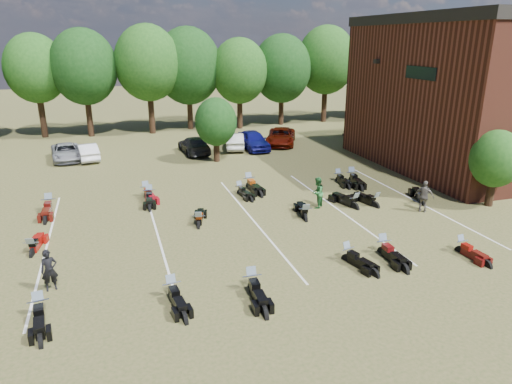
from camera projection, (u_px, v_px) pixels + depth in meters
name	position (u px, v px, depth m)	size (l,w,h in m)	color
ground	(331.00, 235.00, 22.14)	(160.00, 160.00, 0.00)	brown
car_1	(87.00, 152.00, 35.78)	(1.40, 4.02, 1.32)	silver
car_2	(66.00, 152.00, 35.70)	(2.11, 4.59, 1.27)	gray
car_3	(194.00, 145.00, 37.82)	(1.94, 4.78, 1.39)	black
car_4	(253.00, 140.00, 39.17)	(1.89, 4.71, 1.60)	#0D0E5D
car_5	(235.00, 141.00, 39.35)	(1.47, 4.22, 1.39)	#9D9D99
car_6	(281.00, 137.00, 40.99)	(2.41, 5.23, 1.45)	#500E04
car_7	(367.00, 131.00, 43.26)	(2.06, 5.07, 1.47)	#313136
person_black	(49.00, 270.00, 17.08)	(0.60, 0.39, 1.64)	black
person_green	(317.00, 193.00, 25.50)	(0.86, 0.67, 1.78)	#26672F
person_grey	(424.00, 196.00, 24.89)	(1.04, 0.43, 1.77)	#5B554E
motorcycle_0	(41.00, 316.00, 15.65)	(0.72, 2.26, 1.26)	black
motorcycle_2	(172.00, 298.00, 16.79)	(0.71, 2.22, 1.23)	black
motorcycle_3	(252.00, 291.00, 17.26)	(0.75, 2.36, 1.32)	black
motorcycle_4	(347.00, 261.00, 19.57)	(0.68, 2.15, 1.20)	black
motorcycle_5	(382.00, 254.00, 20.20)	(0.74, 2.32, 1.29)	black
motorcycle_6	(460.00, 252.00, 20.37)	(0.64, 2.02, 1.13)	#4F0C0B
motorcycle_7	(33.00, 255.00, 20.11)	(0.68, 2.14, 1.19)	maroon
motorcycle_8	(199.00, 227.00, 23.11)	(0.69, 2.18, 1.21)	black
motorcycle_10	(305.00, 220.00, 24.03)	(0.72, 2.28, 1.27)	black
motorcycle_11	(354.00, 208.00, 25.65)	(0.77, 2.42, 1.35)	black
motorcycle_12	(375.00, 207.00, 25.86)	(0.72, 2.27, 1.27)	black
motorcycle_13	(423.00, 204.00, 26.28)	(0.79, 2.48, 1.38)	black
motorcycle_14	(50.00, 211.00, 25.28)	(0.79, 2.49, 1.39)	#450E09
motorcycle_15	(147.00, 197.00, 27.52)	(0.76, 2.39, 1.33)	maroon
motorcycle_16	(150.00, 200.00, 26.93)	(0.75, 2.34, 1.31)	black
motorcycle_17	(249.00, 188.00, 29.17)	(0.80, 2.51, 1.40)	black
motorcycle_18	(240.00, 194.00, 28.00)	(0.65, 2.05, 1.14)	black
motorcycle_19	(351.00, 182.00, 30.40)	(0.80, 2.51, 1.40)	black
motorcycle_20	(338.00, 182.00, 30.46)	(0.69, 2.16, 1.20)	black
tree_line	(194.00, 68.00, 45.99)	(56.00, 6.00, 9.79)	black
young_tree_near_building	(496.00, 159.00, 25.23)	(2.80, 2.80, 4.16)	black
young_tree_midfield	(216.00, 122.00, 34.55)	(3.20, 3.20, 4.70)	black
parking_lines	(253.00, 220.00, 23.97)	(20.10, 14.00, 0.01)	silver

